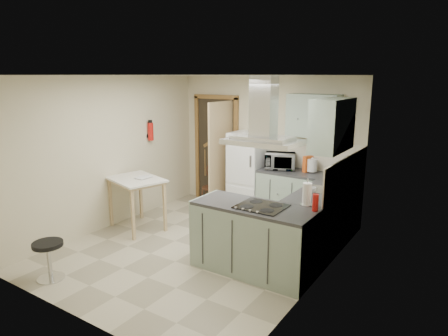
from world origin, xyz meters
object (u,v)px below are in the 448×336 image
Objects in this scene: fridge at (248,173)px; bentwood_chair at (211,188)px; drop_leaf_table at (137,204)px; stool at (49,260)px; extractor_hood at (263,142)px; peninsula at (254,239)px; microwave at (280,161)px.

fridge is 1.90× the size of bentwood_chair.
fridge is 2.08m from drop_leaf_table.
extractor_hood is at bearing 36.53° from stool.
peninsula is at bearing 10.50° from drop_leaf_table.
stool is at bearing -143.47° from extractor_hood.
peninsula is 2.36m from drop_leaf_table.
extractor_hood is at bearing 0.00° from peninsula.
extractor_hood is at bearing 10.75° from drop_leaf_table.
drop_leaf_table reaches higher than stool.
extractor_hood reaches higher than drop_leaf_table.
bentwood_chair is at bearing -166.82° from fridge.
bentwood_chair is at bearing 92.30° from drop_leaf_table.
fridge is 0.97× the size of peninsula.
peninsula is at bearing -58.26° from fridge.
bentwood_chair is at bearing 137.06° from peninsula.
peninsula reaches higher than bentwood_chair.
peninsula is 3.02× the size of microwave.
peninsula is 2.58m from stool.
stool is at bearing -134.58° from microwave.
drop_leaf_table is (-2.35, 0.25, -0.02)m from peninsula.
extractor_hood is 1.82× the size of stool.
extractor_hood is 0.98× the size of drop_leaf_table.
fridge is at bearing 158.58° from microwave.
microwave is (-0.70, 1.99, -0.68)m from extractor_hood.
drop_leaf_table is at bearing 99.77° from stool.
extractor_hood is 2.78m from drop_leaf_table.
extractor_hood is 1.14× the size of bentwood_chair.
peninsula reaches higher than drop_leaf_table.
bentwood_chair is 1.50m from microwave.
peninsula is 1.72× the size of extractor_hood.
drop_leaf_table is 1.86× the size of stool.
bentwood_chair is at bearing 138.49° from extractor_hood.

